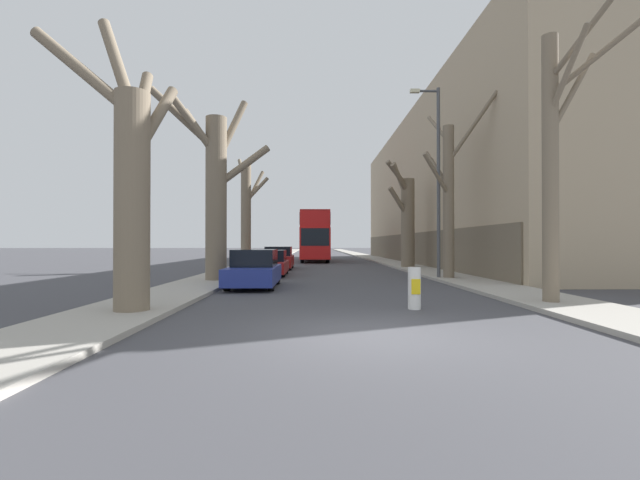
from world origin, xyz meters
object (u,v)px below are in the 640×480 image
Objects in this scene: parked_car_1 at (270,263)px; parked_car_2 at (279,258)px; lamp_post at (437,174)px; street_tree_right_2 at (406,217)px; street_tree_left_0 at (130,180)px; street_tree_left_1 at (215,186)px; street_tree_left_2 at (247,213)px; traffic_bollard at (414,288)px; parked_car_0 at (254,270)px; street_tree_right_1 at (448,193)px; double_decker_bus at (315,234)px; street_tree_right_0 at (556,154)px.

parked_car_1 is 5.54m from parked_car_2.
street_tree_right_2 is at bearing 86.60° from lamp_post.
street_tree_left_0 is 0.89× the size of street_tree_left_1.
street_tree_left_2 is (0.10, 17.07, 0.44)m from street_tree_left_0.
traffic_bollard is (4.85, -17.21, -0.16)m from parked_car_2.
street_tree_left_1 is 7.63× the size of traffic_bollard.
street_tree_right_2 is at bearing 54.61° from parked_car_0.
parked_car_0 is 7.41m from traffic_bollard.
street_tree_left_1 is at bearing -136.44° from street_tree_right_2.
street_tree_left_0 is 12.83m from parked_car_1.
street_tree_left_2 is 6.89× the size of traffic_bollard.
parked_car_1 is at bearing 160.64° from street_tree_right_1.
street_tree_left_0 is 0.81× the size of lamp_post.
street_tree_left_0 is at bearing -108.10° from parked_car_0.
parked_car_2 is (2.07, 17.95, -2.48)m from street_tree_left_0.
street_tree_right_1 is at bearing -90.12° from street_tree_right_2.
street_tree_left_0 is at bearing -90.62° from street_tree_left_1.
street_tree_right_2 is 0.66× the size of double_decker_bus.
double_decker_bus is (-6.08, 12.15, -0.90)m from street_tree_right_2.
street_tree_right_1 reaches higher than street_tree_right_0.
street_tree_right_0 is 7.13× the size of traffic_bollard.
parked_car_0 is (-2.44, -24.15, -1.88)m from double_decker_bus.
street_tree_left_2 is at bearing -156.01° from parked_car_2.
street_tree_right_0 is 0.90× the size of street_tree_right_1.
parked_car_1 is (-8.52, -5.92, -2.83)m from street_tree_right_2.
double_decker_bus is at bearing 81.58° from street_tree_left_0.
street_tree_right_0 is 0.86× the size of lamp_post.
street_tree_left_0 reaches higher than traffic_bollard.
street_tree_left_1 is 22.63m from double_decker_bus.
parked_car_0 is (1.98, -2.01, -3.47)m from street_tree_left_1.
parked_car_1 is (-8.73, 11.31, -3.43)m from street_tree_right_0.
parked_car_2 is at bearing -101.03° from double_decker_bus.
parked_car_0 is at bearing 71.90° from street_tree_left_0.
street_tree_right_1 is 1.04m from lamp_post.
double_decker_bus reaches higher than parked_car_2.
street_tree_right_0 is 10.73m from parked_car_0.
parked_car_2 is 0.50× the size of lamp_post.
lamp_post is 10.34m from traffic_bollard.
street_tree_left_1 is 0.74× the size of double_decker_bus.
parked_car_2 is (-0.00, 11.62, 0.02)m from parked_car_0.
street_tree_left_0 is 1.73× the size of parked_car_0.
street_tree_right_1 reaches higher than street_tree_left_0.
street_tree_right_2 is 1.74× the size of parked_car_1.
parked_car_2 is at bearing 90.00° from parked_car_1.
street_tree_left_0 is at bearing -174.22° from street_tree_right_0.
street_tree_right_0 is at bearing -34.08° from street_tree_left_1.
double_decker_bus is at bearing 84.22° from parked_car_0.
street_tree_right_0 reaches higher than street_tree_right_2.
double_decker_bus reaches higher than traffic_bollard.
lamp_post is at bearing -19.69° from parked_car_1.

